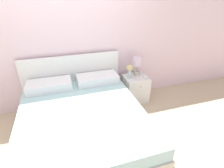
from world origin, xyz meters
TOP-DOWN VIEW (x-y plane):
  - ground_plane at (0.00, 0.00)m, footprint 12.00×12.00m
  - wall_back at (0.00, 0.07)m, footprint 8.00×0.06m
  - bed at (0.00, -0.92)m, footprint 1.74×1.98m
  - nightstand at (1.18, -0.23)m, footprint 0.45×0.44m
  - table_lamp at (1.22, -0.14)m, footprint 0.18×0.18m
  - flower_vase at (1.04, -0.23)m, footprint 0.12×0.12m
  - teacup at (1.15, -0.33)m, footprint 0.10×0.10m
  - alarm_clock at (1.32, -0.33)m, footprint 0.07×0.05m

SIDE VIEW (x-z plane):
  - ground_plane at x=0.00m, z-range 0.00..0.00m
  - nightstand at x=1.18m, z-range 0.00..0.50m
  - bed at x=0.00m, z-range -0.21..0.77m
  - alarm_clock at x=1.32m, z-range 0.50..0.56m
  - teacup at x=1.15m, z-range 0.50..0.56m
  - flower_vase at x=1.04m, z-range 0.53..0.79m
  - table_lamp at x=1.22m, z-range 0.56..0.92m
  - wall_back at x=0.00m, z-range 0.00..2.60m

